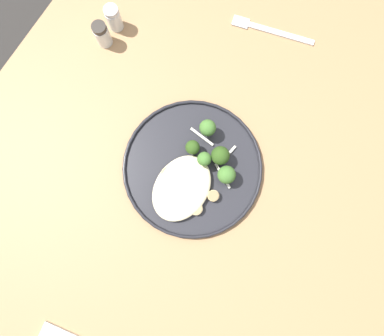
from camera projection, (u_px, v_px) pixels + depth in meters
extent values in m
plane|color=#2D2B28|center=(198.00, 199.00, 1.52)|extent=(6.00, 6.00, 0.00)
cube|color=#9E754C|center=(204.00, 177.00, 0.81)|extent=(1.40, 1.00, 0.04)
cylinder|color=#232328|center=(192.00, 169.00, 0.79)|extent=(0.29, 0.29, 0.01)
torus|color=black|center=(192.00, 168.00, 0.78)|extent=(0.29, 0.29, 0.01)
ellipsoid|color=beige|center=(182.00, 188.00, 0.77)|extent=(0.14, 0.11, 0.03)
cylinder|color=#DBB77A|center=(213.00, 196.00, 0.77)|extent=(0.02, 0.02, 0.01)
cylinder|color=#8E774F|center=(213.00, 196.00, 0.76)|extent=(0.02, 0.02, 0.00)
cylinder|color=#E5C689|center=(169.00, 175.00, 0.77)|extent=(0.03, 0.03, 0.01)
cylinder|color=#958159|center=(169.00, 175.00, 0.76)|extent=(0.03, 0.03, 0.00)
cylinder|color=#E5C689|center=(196.00, 209.00, 0.76)|extent=(0.03, 0.03, 0.01)
cylinder|color=#958159|center=(196.00, 209.00, 0.76)|extent=(0.02, 0.02, 0.00)
cylinder|color=#DBB77A|center=(169.00, 205.00, 0.76)|extent=(0.02, 0.02, 0.01)
cylinder|color=#8E774F|center=(168.00, 205.00, 0.76)|extent=(0.02, 0.02, 0.00)
cylinder|color=beige|center=(184.00, 199.00, 0.77)|extent=(0.03, 0.03, 0.01)
cylinder|color=#988766|center=(184.00, 199.00, 0.76)|extent=(0.03, 0.03, 0.00)
cylinder|color=beige|center=(183.00, 188.00, 0.77)|extent=(0.02, 0.02, 0.02)
cylinder|color=#988766|center=(183.00, 187.00, 0.76)|extent=(0.02, 0.02, 0.00)
cylinder|color=#7A994C|center=(204.00, 161.00, 0.77)|extent=(0.01, 0.01, 0.03)
sphere|color=#42702D|center=(204.00, 159.00, 0.75)|extent=(0.03, 0.03, 0.03)
cylinder|color=#89A356|center=(226.00, 176.00, 0.77)|extent=(0.01, 0.01, 0.02)
sphere|color=#42702D|center=(227.00, 175.00, 0.75)|extent=(0.04, 0.04, 0.04)
cylinder|color=#89A356|center=(219.00, 158.00, 0.78)|extent=(0.01, 0.01, 0.02)
sphere|color=#2D4C19|center=(220.00, 155.00, 0.75)|extent=(0.04, 0.04, 0.04)
cylinder|color=#89A356|center=(193.00, 149.00, 0.78)|extent=(0.02, 0.02, 0.02)
sphere|color=#2D4C19|center=(193.00, 147.00, 0.76)|extent=(0.03, 0.03, 0.03)
cylinder|color=#89A356|center=(207.00, 131.00, 0.78)|extent=(0.01, 0.01, 0.03)
sphere|color=#42702D|center=(208.00, 128.00, 0.76)|extent=(0.03, 0.03, 0.03)
cube|color=silver|center=(228.00, 155.00, 0.78)|extent=(0.05, 0.01, 0.00)
cube|color=silver|center=(223.00, 176.00, 0.78)|extent=(0.03, 0.05, 0.00)
cube|color=silver|center=(202.00, 137.00, 0.79)|extent=(0.01, 0.06, 0.00)
cube|color=silver|center=(281.00, 34.00, 0.84)|extent=(0.05, 0.15, 0.00)
cube|color=silver|center=(241.00, 22.00, 0.84)|extent=(0.03, 0.04, 0.00)
cylinder|color=white|center=(114.00, 19.00, 0.81)|extent=(0.03, 0.03, 0.05)
cylinder|color=silver|center=(111.00, 11.00, 0.78)|extent=(0.03, 0.03, 0.01)
cylinder|color=white|center=(103.00, 36.00, 0.81)|extent=(0.03, 0.03, 0.05)
cylinder|color=#332D28|center=(99.00, 28.00, 0.77)|extent=(0.03, 0.03, 0.01)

